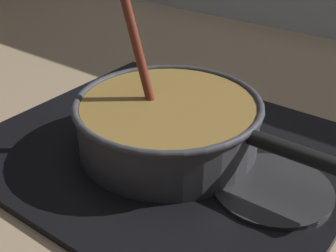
{
  "coord_description": "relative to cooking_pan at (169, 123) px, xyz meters",
  "views": [
    {
      "loc": [
        0.34,
        -0.39,
        0.4
      ],
      "look_at": [
        -0.02,
        0.09,
        0.05
      ],
      "focal_mm": 48.53,
      "sensor_mm": 36.0,
      "label": 1
    }
  ],
  "objects": [
    {
      "name": "burner_ring",
      "position": [
        -0.0,
        0.0,
        -0.04
      ],
      "size": [
        0.19,
        0.19,
        0.01
      ],
      "primitive_type": "torus",
      "color": "#592D0C",
      "rests_on": "hob_plate"
    },
    {
      "name": "hob_plate",
      "position": [
        -0.0,
        0.0,
        -0.05
      ],
      "size": [
        0.56,
        0.48,
        0.01
      ],
      "primitive_type": "cube",
      "color": "black",
      "rests_on": "ground"
    },
    {
      "name": "spare_burner",
      "position": [
        0.18,
        0.0,
        -0.04
      ],
      "size": [
        0.16,
        0.16,
        0.01
      ],
      "primitive_type": "cylinder",
      "color": "#262628",
      "rests_on": "hob_plate"
    },
    {
      "name": "ground",
      "position": [
        0.02,
        -0.09,
        -0.08
      ],
      "size": [
        2.4,
        1.6,
        0.04
      ],
      "primitive_type": "cube",
      "color": "#9E8466"
    },
    {
      "name": "cooking_pan",
      "position": [
        0.0,
        0.0,
        0.0
      ],
      "size": [
        0.43,
        0.29,
        0.28
      ],
      "color": "#38383D",
      "rests_on": "hob_plate"
    }
  ]
}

